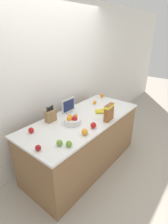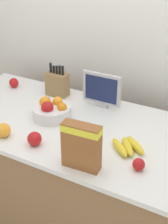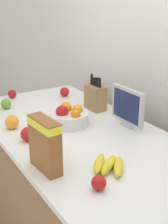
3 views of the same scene
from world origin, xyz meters
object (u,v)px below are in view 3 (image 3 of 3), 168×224
object	(u,v)px
apple_rightmost	(12,94)
orange_by_cereal	(12,122)
cereal_box	(45,142)
apple_front	(6,104)
apple_leftmost	(28,134)
apple_rear	(99,183)
banana_bunch	(109,165)
small_monitor	(127,107)
fruit_bowl	(69,117)
apple_by_knife_block	(65,92)
knife_block	(95,97)

from	to	relation	value
apple_rightmost	orange_by_cereal	world-z (taller)	orange_by_cereal
cereal_box	apple_front	size ratio (longest dim) A/B	3.46
cereal_box	apple_front	distance (m)	0.91
apple_front	apple_leftmost	xyz separation A→B (m)	(0.58, -0.07, 0.00)
orange_by_cereal	apple_rear	bearing A→B (deg)	6.58
banana_bunch	apple_front	world-z (taller)	apple_front
cereal_box	apple_rear	world-z (taller)	cereal_box
small_monitor	apple_front	xyz separation A→B (m)	(-0.71, -0.53, -0.10)
fruit_bowl	apple_rightmost	xyz separation A→B (m)	(-0.70, -0.12, -0.02)
orange_by_cereal	small_monitor	bearing A→B (deg)	60.66
fruit_bowl	apple_rear	world-z (taller)	fruit_bowl
apple_by_knife_block	apple_front	size ratio (longest dim) A/B	1.01
apple_rightmost	orange_by_cereal	bearing A→B (deg)	-19.40
knife_block	cereal_box	distance (m)	0.86
apple_rear	banana_bunch	bearing A→B (deg)	130.18
apple_rightmost	apple_front	distance (m)	0.24
cereal_box	apple_by_knife_block	world-z (taller)	cereal_box
apple_by_knife_block	apple_leftmost	world-z (taller)	apple_leftmost
knife_block	apple_by_knife_block	world-z (taller)	knife_block
banana_bunch	orange_by_cereal	distance (m)	0.73
fruit_bowl	orange_by_cereal	bearing A→B (deg)	-110.49
apple_leftmost	apple_rightmost	bearing A→B (deg)	166.73
small_monitor	banana_bunch	bearing A→B (deg)	-47.95
apple_leftmost	orange_by_cereal	world-z (taller)	orange_by_cereal
apple_by_knife_block	apple_leftmost	xyz separation A→B (m)	(0.61, -0.56, 0.00)
apple_front	orange_by_cereal	size ratio (longest dim) A/B	0.85
apple_front	orange_by_cereal	bearing A→B (deg)	-12.93
apple_by_knife_block	apple_leftmost	bearing A→B (deg)	-42.41
apple_by_knife_block	apple_leftmost	size ratio (longest dim) A/B	0.90
cereal_box	banana_bunch	distance (m)	0.32
small_monitor	apple_rightmost	distance (m)	1.01
knife_block	apple_rightmost	distance (m)	0.70
apple_rear	cereal_box	bearing A→B (deg)	-155.91
apple_by_knife_block	orange_by_cereal	world-z (taller)	orange_by_cereal
knife_block	fruit_bowl	distance (m)	0.33
knife_block	apple_by_knife_block	xyz separation A→B (m)	(-0.38, -0.04, -0.05)
knife_block	fruit_bowl	bearing A→B (deg)	-63.65
banana_bunch	apple_by_knife_block	world-z (taller)	apple_by_knife_block
apple_front	apple_rightmost	bearing A→B (deg)	150.69
knife_block	apple_leftmost	distance (m)	0.65
small_monitor	apple_by_knife_block	size ratio (longest dim) A/B	3.74
small_monitor	fruit_bowl	size ratio (longest dim) A/B	1.10
cereal_box	apple_rightmost	distance (m)	1.14
knife_block	apple_by_knife_block	size ratio (longest dim) A/B	3.86
apple_leftmost	apple_rear	bearing A→B (deg)	7.25
apple_rightmost	banana_bunch	bearing A→B (deg)	0.94
knife_block	apple_rear	world-z (taller)	knife_block
apple_leftmost	small_monitor	bearing A→B (deg)	77.51
fruit_bowl	banana_bunch	bearing A→B (deg)	-10.32
banana_bunch	apple_leftmost	size ratio (longest dim) A/B	2.83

